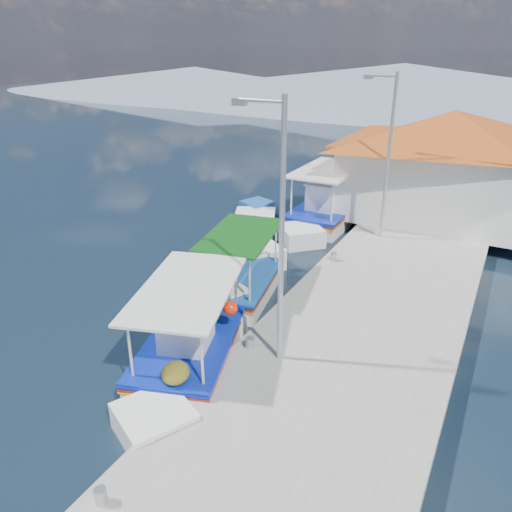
% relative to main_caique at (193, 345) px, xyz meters
% --- Properties ---
extents(ground, '(160.00, 160.00, 0.00)m').
position_rel_main_caique_xyz_m(ground, '(-2.45, -1.53, -0.45)').
color(ground, black).
rests_on(ground, ground).
extents(quay, '(5.00, 44.00, 0.50)m').
position_rel_main_caique_xyz_m(quay, '(3.45, 4.47, -0.20)').
color(quay, '#99978F').
rests_on(quay, ground).
extents(bollards, '(0.20, 17.20, 0.30)m').
position_rel_main_caique_xyz_m(bollards, '(1.35, 3.72, 0.20)').
color(bollards, '#A5A8AD').
rests_on(bollards, quay).
extents(main_caique, '(3.49, 6.79, 2.35)m').
position_rel_main_caique_xyz_m(main_caique, '(0.00, 0.00, 0.00)').
color(main_caique, white).
rests_on(main_caique, ground).
extents(caique_green_canopy, '(2.67, 6.18, 2.36)m').
position_rel_main_caique_xyz_m(caique_green_canopy, '(-0.62, 3.62, -0.10)').
color(caique_green_canopy, white).
rests_on(caique_green_canopy, ground).
extents(caique_blue_hull, '(3.16, 5.21, 1.01)m').
position_rel_main_caique_xyz_m(caique_blue_hull, '(-2.91, 8.68, -0.18)').
color(caique_blue_hull, '#1A509C').
rests_on(caique_blue_hull, ground).
extents(caique_far, '(2.34, 7.79, 2.73)m').
position_rel_main_caique_xyz_m(caique_far, '(-0.74, 11.29, 0.05)').
color(caique_far, white).
rests_on(caique_far, ground).
extents(harbor_building, '(10.49, 10.49, 4.40)m').
position_rel_main_caique_xyz_m(harbor_building, '(3.75, 13.47, 2.32)').
color(harbor_building, silver).
rests_on(harbor_building, quay).
extents(lamp_post_near, '(1.21, 0.14, 6.00)m').
position_rel_main_caique_xyz_m(lamp_post_near, '(2.06, 0.47, 3.40)').
color(lamp_post_near, '#A5A8AD').
rests_on(lamp_post_near, quay).
extents(lamp_post_far, '(1.21, 0.14, 6.00)m').
position_rel_main_caique_xyz_m(lamp_post_far, '(2.06, 9.47, 3.40)').
color(lamp_post_far, '#A5A8AD').
rests_on(lamp_post_far, quay).
extents(mountain_ridge, '(171.40, 96.00, 5.50)m').
position_rel_main_caique_xyz_m(mountain_ridge, '(4.09, 54.47, 1.59)').
color(mountain_ridge, slate).
rests_on(mountain_ridge, ground).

